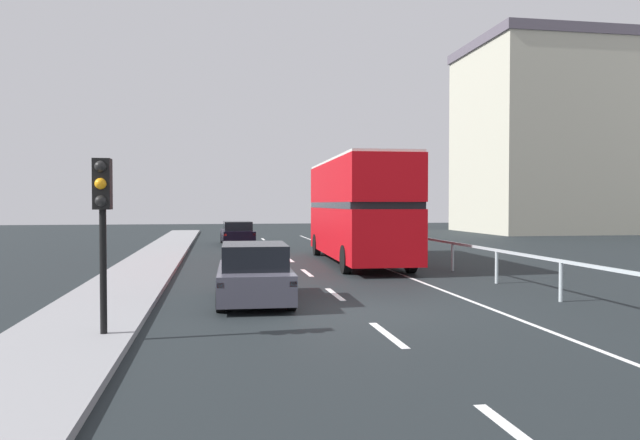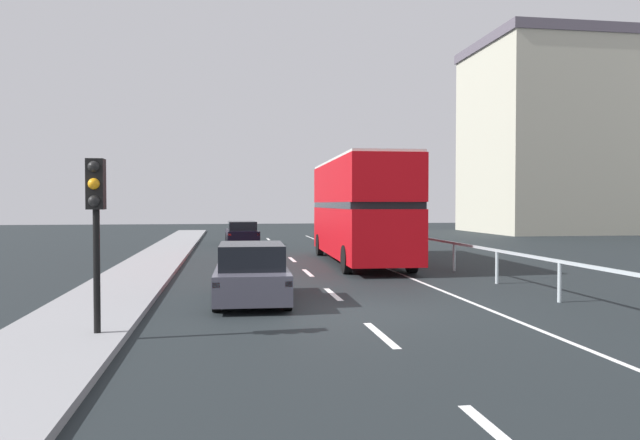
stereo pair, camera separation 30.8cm
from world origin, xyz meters
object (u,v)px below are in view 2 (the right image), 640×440
at_px(double_decker_bus_red, 360,208).
at_px(traffic_signal_pole, 96,203).
at_px(sedan_car_ahead, 242,233).
at_px(hatchback_car_near, 252,274).

xyz_separation_m(double_decker_bus_red, traffic_signal_pole, (-7.69, -13.04, 0.20)).
bearing_deg(double_decker_bus_red, sedan_car_ahead, 111.72).
distance_m(hatchback_car_near, traffic_signal_pole, 5.17).
relative_size(double_decker_bus_red, sedan_car_ahead, 2.34).
height_order(traffic_signal_pole, sedan_car_ahead, traffic_signal_pole).
xyz_separation_m(double_decker_bus_red, sedan_car_ahead, (-4.49, 12.31, -1.60)).
bearing_deg(hatchback_car_near, double_decker_bus_red, 64.00).
distance_m(double_decker_bus_red, hatchback_car_near, 10.44).
bearing_deg(hatchback_car_near, traffic_signal_pole, -124.99).
distance_m(double_decker_bus_red, traffic_signal_pole, 15.14).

